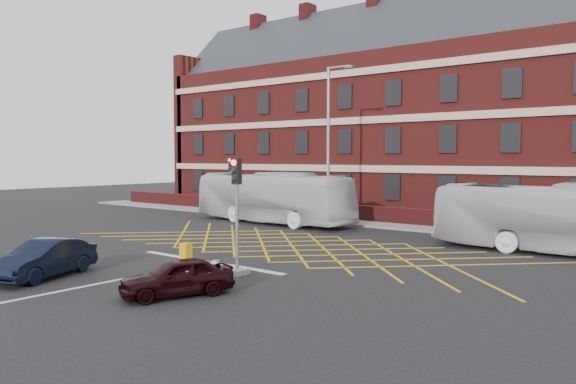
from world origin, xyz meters
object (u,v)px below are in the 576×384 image
Objects in this scene: bus_right at (566,219)px; utility_cabinet at (186,254)px; car_navy at (44,259)px; direction_signs at (232,196)px; street_lamp at (329,171)px; bus_left at (272,198)px; car_maroon at (177,277)px; traffic_light_far at (231,192)px; traffic_light_near at (237,227)px.

utility_cabinet is (-11.20, -12.24, -1.14)m from bus_right.
car_navy is 1.87× the size of direction_signs.
street_lamp is 14.83m from utility_cabinet.
bus_left is 1.05× the size of bus_right.
car_maroon is at bearing -44.14° from utility_cabinet.
bus_right is 3.25× the size of car_maroon.
car_navy is at bearing -63.10° from traffic_light_far.
direction_signs is (-0.50, 0.59, -0.39)m from traffic_light_far.
traffic_light_far is (-23.42, 2.75, 0.17)m from bus_right.
traffic_light_far is (-9.97, 19.65, 1.09)m from car_navy.
car_maroon is 3.77m from traffic_light_near.
bus_left reaches higher than utility_cabinet.
street_lamp is at bearing 101.54° from utility_cabinet.
street_lamp is 10.14m from direction_signs.
bus_left is at bearing 125.78° from traffic_light_near.
bus_left is at bearing -21.57° from direction_signs.
bus_left is at bearing 144.29° from car_maroon.
traffic_light_far is (-15.76, 18.43, 1.17)m from car_maroon.
bus_left is 17.94m from bus_right.
direction_signs is 20.14m from utility_cabinet.
bus_right reaches higher than utility_cabinet.
street_lamp is at bearing -7.89° from direction_signs.
direction_signs is (-23.93, 3.34, -0.21)m from bus_right.
direction_signs is (-10.47, 20.23, 0.70)m from car_navy.
traffic_light_near is 21.14m from traffic_light_far.
bus_right reaches higher than car_maroon.
bus_left reaches higher than bus_right.
bus_left is 14.86m from utility_cabinet.
traffic_light_near is at bearing 143.70° from bus_right.
street_lamp reaches higher than traffic_light_far.
traffic_light_near is 3.05m from utility_cabinet.
street_lamp reaches higher than car_navy.
bus_left is 2.81× the size of traffic_light_near.
direction_signs is at bearing 172.11° from street_lamp.
bus_right is 5.19× the size of direction_signs.
bus_right reaches higher than car_navy.
bus_left reaches higher than car_maroon.
traffic_light_far is 1.94× the size of direction_signs.
traffic_light_far reaches higher than car_navy.
car_navy reaches higher than utility_cabinet.
car_maroon is at bearing -49.46° from traffic_light_far.
street_lamp is (3.81, 1.02, 1.81)m from bus_left.
traffic_light_near is 1.00× the size of traffic_light_far.
car_navy is 6.97m from traffic_light_near.
bus_left is at bearing 85.41° from bus_right.
direction_signs is 2.43× the size of utility_cabinet.
bus_right is at bearing 86.59° from car_maroon.
car_navy is 5.92m from car_maroon.
bus_right is 14.37m from street_lamp.
utility_cabinet is at bearing -78.46° from street_lamp.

